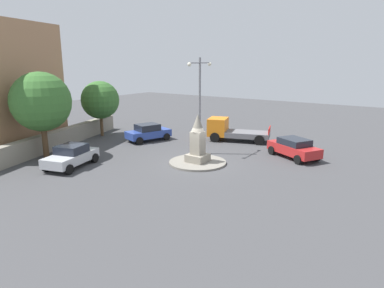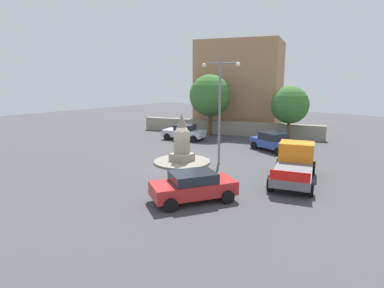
{
  "view_description": "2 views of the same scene",
  "coord_description": "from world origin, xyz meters",
  "views": [
    {
      "loc": [
        -18.99,
        -12.67,
        6.88
      ],
      "look_at": [
        -0.52,
        0.11,
        1.45
      ],
      "focal_mm": 32.27,
      "sensor_mm": 36.0,
      "label": 1
    },
    {
      "loc": [
        14.31,
        -16.05,
        5.8
      ],
      "look_at": [
        0.95,
        -0.04,
        1.46
      ],
      "focal_mm": 29.7,
      "sensor_mm": 36.0,
      "label": 2
    }
  ],
  "objects": [
    {
      "name": "ground_plane",
      "position": [
        0.0,
        0.0,
        0.0
      ],
      "size": [
        80.0,
        80.0,
        0.0
      ],
      "primitive_type": "plane",
      "color": "#424244"
    },
    {
      "name": "stone_boundary_wall",
      "position": [
        -3.78,
        11.45,
        0.71
      ],
      "size": [
        18.23,
        6.62,
        1.42
      ],
      "primitive_type": "cube",
      "rotation": [
        0.0,
        0.0,
        3.46
      ],
      "color": "gray",
      "rests_on": "ground"
    },
    {
      "name": "monument",
      "position": [
        0.0,
        0.0,
        1.56
      ],
      "size": [
        1.32,
        1.32,
        3.3
      ],
      "color": "gray",
      "rests_on": "traffic_island"
    },
    {
      "name": "tree_mid_cluster",
      "position": [
        -5.02,
        9.98,
        4.06
      ],
      "size": [
        4.2,
        4.2,
        6.17
      ],
      "color": "brown",
      "rests_on": "ground"
    },
    {
      "name": "car_red_passing",
      "position": [
        5.13,
        -4.96,
        0.76
      ],
      "size": [
        3.45,
        4.32,
        1.44
      ],
      "color": "#B22323",
      "rests_on": "ground"
    },
    {
      "name": "tree_near_wall",
      "position": [
        2.38,
        12.43,
        3.36
      ],
      "size": [
        3.48,
        3.48,
        5.11
      ],
      "color": "brown",
      "rests_on": "ground"
    },
    {
      "name": "truck_orange_parked_right",
      "position": [
        7.48,
        1.47,
        0.92
      ],
      "size": [
        3.61,
        5.66,
        1.96
      ],
      "color": "orange",
      "rests_on": "ground"
    },
    {
      "name": "traffic_island",
      "position": [
        0.0,
        0.0,
        0.07
      ],
      "size": [
        3.94,
        3.94,
        0.13
      ],
      "primitive_type": "cylinder",
      "color": "gray",
      "rests_on": "ground"
    },
    {
      "name": "streetlamp",
      "position": [
        2.21,
        1.31,
        4.34
      ],
      "size": [
        2.92,
        0.28,
        7.12
      ],
      "color": "slate",
      "rests_on": "ground"
    },
    {
      "name": "car_silver_far_side",
      "position": [
        -5.43,
        6.46,
        0.75
      ],
      "size": [
        4.26,
        2.84,
        1.47
      ],
      "color": "#B7BABF",
      "rests_on": "ground"
    },
    {
      "name": "car_blue_near_island",
      "position": [
        3.26,
        7.42,
        0.77
      ],
      "size": [
        4.17,
        2.85,
        1.5
      ],
      "color": "#2D479E",
      "rests_on": "ground"
    }
  ]
}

